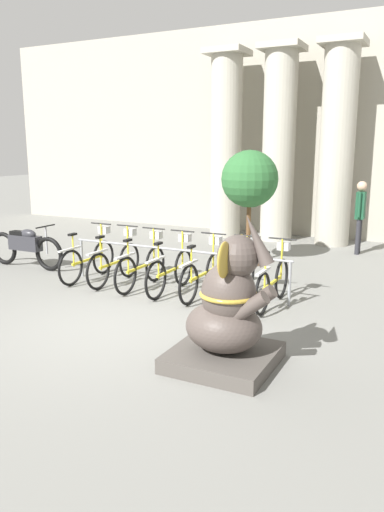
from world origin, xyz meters
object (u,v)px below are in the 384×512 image
object	(u,v)px
bicycle_5	(237,277)
elephant_statue	(227,315)
motorcycle	(26,246)
bicycle_4	(203,273)
bicycle_3	(171,269)
bicycle_1	(115,262)
potted_tree	(249,186)
person_pedestrian	(360,210)
bicycle_6	(273,281)
bicycle_2	(142,266)
bicycle_0	(89,258)

from	to	relation	value
bicycle_5	elephant_statue	size ratio (longest dim) A/B	0.91
elephant_statue	motorcycle	bearing A→B (deg)	155.68
bicycle_4	elephant_statue	distance (m)	2.84
bicycle_3	elephant_statue	size ratio (longest dim) A/B	0.91
bicycle_4	bicycle_5	size ratio (longest dim) A/B	1.00
bicycle_5	motorcycle	size ratio (longest dim) A/B	0.84
bicycle_1	potted_tree	size ratio (longest dim) A/B	0.68
person_pedestrian	bicycle_3	bearing A→B (deg)	-117.05
bicycle_5	bicycle_6	size ratio (longest dim) A/B	1.00
bicycle_1	bicycle_3	size ratio (longest dim) A/B	1.00
bicycle_2	elephant_statue	bearing A→B (deg)	-41.71
bicycle_4	bicycle_5	distance (m)	0.63
bicycle_0	bicycle_5	bearing A→B (deg)	0.09
bicycle_5	bicycle_6	distance (m)	0.63
bicycle_4	motorcycle	xyz separation A→B (m)	(-4.31, 0.19, 0.06)
person_pedestrian	bicycle_0	bearing A→B (deg)	-132.11
bicycle_4	potted_tree	xyz separation A→B (m)	(-0.18, 2.70, 1.31)
bicycle_4	elephant_statue	size ratio (longest dim) A/B	0.91
bicycle_5	elephant_statue	bearing A→B (deg)	-71.05
elephant_statue	bicycle_0	bearing A→B (deg)	148.27
bicycle_3	bicycle_4	world-z (taller)	same
bicycle_2	bicycle_0	bearing A→B (deg)	178.61
bicycle_0	elephant_statue	bearing A→B (deg)	-31.73
bicycle_6	person_pedestrian	world-z (taller)	person_pedestrian
bicycle_4	potted_tree	world-z (taller)	potted_tree
elephant_statue	motorcycle	world-z (taller)	elephant_statue
bicycle_0	bicycle_1	world-z (taller)	same
bicycle_3	bicycle_1	bearing A→B (deg)	177.55
bicycle_0	bicycle_1	bearing A→B (deg)	1.09
bicycle_1	bicycle_4	xyz separation A→B (m)	(1.88, -0.05, 0.00)
bicycle_0	elephant_statue	distance (m)	4.68
motorcycle	elephant_statue	bearing A→B (deg)	-24.32
bicycle_4	elephant_statue	bearing A→B (deg)	-58.71
person_pedestrian	bicycle_4	bearing A→B (deg)	-110.93
bicycle_2	motorcycle	bearing A→B (deg)	176.55
bicycle_1	motorcycle	bearing A→B (deg)	176.65
bicycle_3	bicycle_6	size ratio (longest dim) A/B	1.00
bicycle_0	bicycle_6	size ratio (longest dim) A/B	1.00
bicycle_0	bicycle_2	world-z (taller)	same
bicycle_5	motorcycle	world-z (taller)	bicycle_5
bicycle_4	motorcycle	bearing A→B (deg)	177.46
bicycle_0	bicycle_5	size ratio (longest dim) A/B	1.00
bicycle_2	bicycle_5	bearing A→B (deg)	1.07
bicycle_2	bicycle_5	xyz separation A→B (m)	(1.88, 0.03, 0.00)
bicycle_4	bicycle_1	bearing A→B (deg)	178.51
bicycle_0	elephant_statue	world-z (taller)	elephant_statue
bicycle_1	bicycle_0	bearing A→B (deg)	-178.91
bicycle_5	person_pedestrian	world-z (taller)	person_pedestrian
bicycle_2	bicycle_3	distance (m)	0.63
bicycle_0	person_pedestrian	xyz separation A→B (m)	(4.36, 4.83, 0.65)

